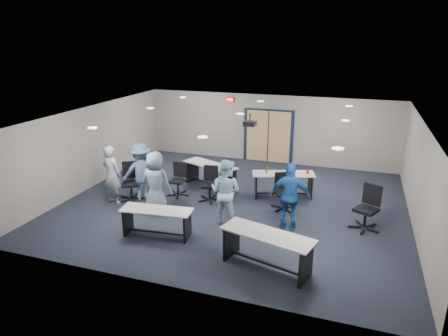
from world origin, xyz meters
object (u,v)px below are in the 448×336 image
(chair_back_b, at_px, (210,184))
(person_gray, at_px, (112,175))
(person_navy, at_px, (290,197))
(table_front_right, at_px, (267,245))
(table_front_left, at_px, (157,218))
(chair_back_a, at_px, (178,180))
(person_plaid, at_px, (156,183))
(chair_loose_right, at_px, (366,208))
(person_back, at_px, (141,172))
(person_lightblue, at_px, (226,192))
(table_back_right, at_px, (283,180))
(chair_loose_left, at_px, (131,182))
(table_back_left, at_px, (210,171))
(chair_back_c, at_px, (284,192))

(chair_back_b, relative_size, person_gray, 0.59)
(chair_back_b, height_order, person_navy, person_navy)
(chair_back_b, distance_m, person_gray, 2.97)
(table_front_right, relative_size, chair_back_b, 2.02)
(table_front_left, height_order, person_navy, person_navy)
(chair_back_a, bearing_deg, person_plaid, -92.05)
(table_front_left, xyz_separation_m, chair_loose_right, (5.01, 2.11, 0.10))
(chair_back_a, xyz_separation_m, person_back, (-0.89, -0.69, 0.39))
(chair_loose_right, bearing_deg, person_gray, -148.07)
(table_front_left, bearing_deg, person_back, 121.82)
(chair_back_a, distance_m, person_gray, 2.03)
(person_gray, bearing_deg, person_back, -134.63)
(chair_back_a, bearing_deg, person_gray, -145.61)
(person_plaid, xyz_separation_m, person_lightblue, (2.07, 0.04, -0.01))
(table_front_left, distance_m, person_gray, 2.73)
(table_back_right, distance_m, person_lightblue, 2.63)
(table_front_right, height_order, chair_loose_left, chair_loose_left)
(chair_loose_left, bearing_deg, person_back, -5.42)
(chair_back_a, height_order, person_plaid, person_plaid)
(table_back_left, relative_size, person_plaid, 1.13)
(table_back_left, xyz_separation_m, person_gray, (-2.31, -2.24, 0.37))
(table_front_left, relative_size, chair_loose_left, 1.57)
(chair_loose_left, relative_size, person_back, 0.65)
(table_front_left, distance_m, chair_loose_right, 5.44)
(table_back_left, height_order, chair_back_c, chair_back_c)
(chair_back_b, bearing_deg, person_gray, -167.33)
(table_back_left, relative_size, chair_back_c, 1.92)
(chair_back_a, xyz_separation_m, chair_back_b, (1.12, -0.06, 0.01))
(chair_loose_left, relative_size, person_navy, 0.65)
(table_front_left, relative_size, table_back_left, 0.90)
(table_back_right, relative_size, person_navy, 1.11)
(table_front_right, relative_size, table_back_right, 1.07)
(table_back_left, relative_size, chair_back_a, 1.96)
(table_back_left, bearing_deg, person_gray, -113.31)
(chair_back_a, relative_size, person_back, 0.58)
(chair_back_a, height_order, person_gray, person_gray)
(table_back_left, height_order, person_gray, person_gray)
(chair_back_c, bearing_deg, table_back_left, 131.23)
(chair_back_b, bearing_deg, table_front_right, -61.16)
(chair_back_c, xyz_separation_m, chair_loose_right, (2.28, -0.58, 0.06))
(table_front_right, relative_size, chair_loose_right, 1.82)
(chair_loose_right, relative_size, person_gray, 0.65)
(table_front_right, bearing_deg, table_front_left, -175.37)
(table_front_left, height_order, person_lightblue, person_lightblue)
(chair_back_c, distance_m, chair_loose_right, 2.35)
(person_plaid, height_order, person_back, same)
(table_front_left, xyz_separation_m, person_navy, (3.11, 1.47, 0.41))
(table_front_right, height_order, chair_back_a, chair_back_a)
(chair_loose_left, xyz_separation_m, person_navy, (4.98, -0.36, 0.32))
(table_front_left, bearing_deg, chair_back_a, 97.53)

